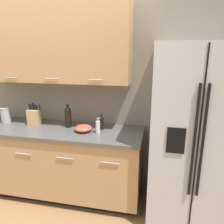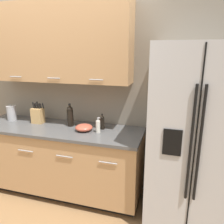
{
  "view_description": "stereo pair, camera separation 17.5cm",
  "coord_description": "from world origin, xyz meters",
  "px_view_note": "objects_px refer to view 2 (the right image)",
  "views": [
    {
      "loc": [
        1.3,
        -1.35,
        1.8
      ],
      "look_at": [
        0.81,
        0.96,
        1.15
      ],
      "focal_mm": 35.0,
      "sensor_mm": 36.0,
      "label": 1
    },
    {
      "loc": [
        1.47,
        -1.31,
        1.8
      ],
      "look_at": [
        0.81,
        0.96,
        1.15
      ],
      "focal_mm": 35.0,
      "sensor_mm": 36.0,
      "label": 2
    }
  ],
  "objects_px": {
    "soap_dispenser": "(98,126)",
    "mixing_bowl": "(84,128)",
    "steel_canister": "(12,113)",
    "refrigerator": "(192,139)",
    "knife_block": "(38,115)",
    "wine_bottle": "(70,116)",
    "oil_bottle": "(102,122)"
  },
  "relations": [
    {
      "from": "knife_block",
      "to": "soap_dispenser",
      "type": "relative_size",
      "value": 1.58
    },
    {
      "from": "soap_dispenser",
      "to": "mixing_bowl",
      "type": "xyz_separation_m",
      "value": [
        -0.18,
        0.01,
        -0.04
      ]
    },
    {
      "from": "knife_block",
      "to": "steel_canister",
      "type": "bearing_deg",
      "value": 178.91
    },
    {
      "from": "mixing_bowl",
      "to": "refrigerator",
      "type": "bearing_deg",
      "value": -1.71
    },
    {
      "from": "steel_canister",
      "to": "mixing_bowl",
      "type": "height_order",
      "value": "steel_canister"
    },
    {
      "from": "knife_block",
      "to": "mixing_bowl",
      "type": "xyz_separation_m",
      "value": [
        0.69,
        -0.1,
        -0.07
      ]
    },
    {
      "from": "refrigerator",
      "to": "soap_dispenser",
      "type": "distance_m",
      "value": 1.02
    },
    {
      "from": "soap_dispenser",
      "to": "mixing_bowl",
      "type": "relative_size",
      "value": 0.88
    },
    {
      "from": "wine_bottle",
      "to": "mixing_bowl",
      "type": "distance_m",
      "value": 0.28
    },
    {
      "from": "soap_dispenser",
      "to": "mixing_bowl",
      "type": "height_order",
      "value": "soap_dispenser"
    },
    {
      "from": "soap_dispenser",
      "to": "oil_bottle",
      "type": "bearing_deg",
      "value": 85.19
    },
    {
      "from": "wine_bottle",
      "to": "oil_bottle",
      "type": "height_order",
      "value": "wine_bottle"
    },
    {
      "from": "refrigerator",
      "to": "wine_bottle",
      "type": "bearing_deg",
      "value": 173.99
    },
    {
      "from": "soap_dispenser",
      "to": "steel_canister",
      "type": "height_order",
      "value": "steel_canister"
    },
    {
      "from": "knife_block",
      "to": "mixing_bowl",
      "type": "bearing_deg",
      "value": -8.38
    },
    {
      "from": "steel_canister",
      "to": "mixing_bowl",
      "type": "xyz_separation_m",
      "value": [
        1.11,
        -0.11,
        -0.06
      ]
    },
    {
      "from": "knife_block",
      "to": "wine_bottle",
      "type": "bearing_deg",
      "value": 1.63
    },
    {
      "from": "refrigerator",
      "to": "mixing_bowl",
      "type": "xyz_separation_m",
      "value": [
        -1.2,
        0.04,
        -0.01
      ]
    },
    {
      "from": "knife_block",
      "to": "wine_bottle",
      "type": "xyz_separation_m",
      "value": [
        0.46,
        0.01,
        0.03
      ]
    },
    {
      "from": "soap_dispenser",
      "to": "mixing_bowl",
      "type": "bearing_deg",
      "value": 178.1
    },
    {
      "from": "soap_dispenser",
      "to": "oil_bottle",
      "type": "distance_m",
      "value": 0.12
    },
    {
      "from": "soap_dispenser",
      "to": "steel_canister",
      "type": "bearing_deg",
      "value": 174.86
    },
    {
      "from": "refrigerator",
      "to": "wine_bottle",
      "type": "height_order",
      "value": "refrigerator"
    },
    {
      "from": "knife_block",
      "to": "soap_dispenser",
      "type": "xyz_separation_m",
      "value": [
        0.88,
        -0.11,
        -0.03
      ]
    },
    {
      "from": "steel_canister",
      "to": "soap_dispenser",
      "type": "bearing_deg",
      "value": -5.14
    },
    {
      "from": "oil_bottle",
      "to": "refrigerator",
      "type": "bearing_deg",
      "value": -8.4
    },
    {
      "from": "mixing_bowl",
      "to": "knife_block",
      "type": "bearing_deg",
      "value": 171.62
    },
    {
      "from": "steel_canister",
      "to": "mixing_bowl",
      "type": "relative_size",
      "value": 1.05
    },
    {
      "from": "oil_bottle",
      "to": "mixing_bowl",
      "type": "height_order",
      "value": "oil_bottle"
    },
    {
      "from": "refrigerator",
      "to": "steel_canister",
      "type": "bearing_deg",
      "value": 176.39
    },
    {
      "from": "steel_canister",
      "to": "oil_bottle",
      "type": "bearing_deg",
      "value": 0.15
    },
    {
      "from": "refrigerator",
      "to": "knife_block",
      "type": "bearing_deg",
      "value": 175.84
    }
  ]
}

